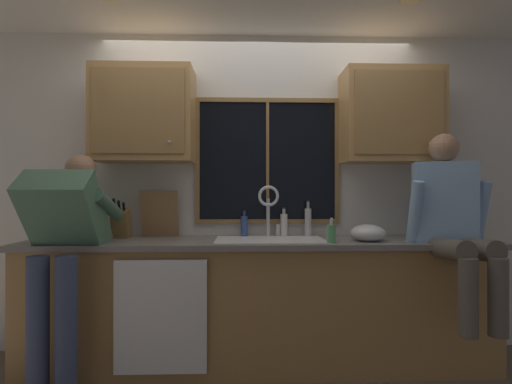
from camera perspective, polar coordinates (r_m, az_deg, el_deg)
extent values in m
cube|color=silver|center=(3.17, 0.24, 0.06)|extent=(5.73, 0.12, 2.55)
cylinder|color=#FFEAB2|center=(3.03, 22.04, 24.88)|extent=(0.14, 0.14, 0.01)
cube|color=black|center=(3.12, 1.73, 4.66)|extent=(1.10, 0.02, 0.95)
cube|color=olive|center=(3.19, 1.74, 13.53)|extent=(1.17, 0.02, 0.04)
cube|color=olive|center=(3.11, 1.74, -4.41)|extent=(1.17, 0.02, 0.04)
cube|color=olive|center=(3.13, -8.73, 4.65)|extent=(0.03, 0.02, 0.95)
cube|color=olive|center=(3.19, 11.99, 4.55)|extent=(0.03, 0.02, 0.95)
cube|color=olive|center=(3.11, 1.74, 4.68)|extent=(0.02, 0.02, 0.95)
cube|color=#A07744|center=(2.94, 0.48, -16.41)|extent=(3.33, 0.58, 0.88)
cube|color=slate|center=(2.83, 0.50, -7.54)|extent=(3.39, 0.62, 0.04)
cube|color=white|center=(2.68, -14.04, -17.61)|extent=(0.60, 0.02, 0.74)
cube|color=#B2844C|center=(3.10, -16.33, 10.95)|extent=(0.75, 0.33, 0.72)
cube|color=#9D7443|center=(2.94, -17.19, 11.57)|extent=(0.67, 0.01, 0.62)
sphere|color=#B2B2B7|center=(2.84, -12.82, 7.26)|extent=(0.02, 0.02, 0.02)
cube|color=#B2844C|center=(3.22, 19.47, 10.55)|extent=(0.75, 0.33, 0.72)
cube|color=#9D7443|center=(3.06, 20.65, 11.10)|extent=(0.67, 0.01, 0.62)
sphere|color=#B2B2B7|center=(3.11, 24.58, 6.63)|extent=(0.02, 0.02, 0.02)
cube|color=silver|center=(2.84, 2.09, -7.30)|extent=(0.80, 0.46, 0.02)
cube|color=beige|center=(2.85, -1.98, -9.31)|extent=(0.36, 0.42, 0.20)
cube|color=beige|center=(2.87, 6.13, -9.23)|extent=(0.36, 0.42, 0.20)
cube|color=silver|center=(2.85, 2.09, -9.29)|extent=(0.04, 0.42, 0.20)
cylinder|color=silver|center=(3.04, 1.81, -3.79)|extent=(0.03, 0.03, 0.30)
torus|color=silver|center=(2.98, 1.88, -0.60)|extent=(0.16, 0.02, 0.16)
cylinder|color=silver|center=(3.06, 3.32, -5.66)|extent=(0.03, 0.03, 0.09)
cylinder|color=#384260|center=(2.79, -29.79, -17.31)|extent=(0.13, 0.13, 0.88)
cylinder|color=#384260|center=(2.71, -26.46, -17.79)|extent=(0.13, 0.13, 0.88)
cube|color=#4C7259|center=(2.78, -26.55, -3.22)|extent=(0.44, 0.52, 0.60)
sphere|color=#A57A5B|center=(3.00, -24.66, 3.09)|extent=(0.21, 0.21, 0.21)
cylinder|color=#4C7259|center=(3.04, -28.89, -2.01)|extent=(0.09, 0.52, 0.26)
cylinder|color=#4C7259|center=(2.86, -21.03, -2.13)|extent=(0.09, 0.52, 0.26)
cylinder|color=#595147|center=(2.78, 26.74, -7.65)|extent=(0.14, 0.43, 0.16)
cylinder|color=#595147|center=(2.87, 29.93, -7.41)|extent=(0.14, 0.43, 0.16)
cylinder|color=#595147|center=(2.64, 29.09, -13.58)|extent=(0.11, 0.11, 0.46)
cylinder|color=#595147|center=(2.73, 32.42, -13.10)|extent=(0.11, 0.11, 0.46)
cube|color=#8CB2DB|center=(2.99, 26.25, -1.35)|extent=(0.44, 0.30, 0.56)
sphere|color=#A57A5B|center=(3.01, 26.24, 5.91)|extent=(0.20, 0.20, 0.20)
cylinder|color=#8CB2DB|center=(2.85, 22.63, -3.02)|extent=(0.08, 0.20, 0.47)
cylinder|color=#8CB2DB|center=(3.07, 30.49, -2.81)|extent=(0.08, 0.20, 0.47)
cube|color=olive|center=(3.10, -19.46, -4.55)|extent=(0.12, 0.18, 0.25)
cylinder|color=black|center=(3.05, -20.41, -1.76)|extent=(0.02, 0.05, 0.09)
cylinder|color=black|center=(3.04, -19.77, -1.90)|extent=(0.02, 0.04, 0.08)
cylinder|color=black|center=(3.03, -19.13, -2.04)|extent=(0.02, 0.04, 0.06)
cube|color=#997047|center=(3.10, -14.20, -3.18)|extent=(0.29, 0.10, 0.36)
ellipsoid|color=silver|center=(2.86, 16.36, -5.91)|extent=(0.25, 0.25, 0.12)
cylinder|color=#59A566|center=(2.69, 11.16, -6.14)|extent=(0.06, 0.06, 0.12)
cylinder|color=silver|center=(2.69, 11.16, -4.42)|extent=(0.02, 0.02, 0.04)
cylinder|color=silver|center=(2.67, 11.24, -3.94)|extent=(0.01, 0.04, 0.01)
cylinder|color=#334C8C|center=(3.04, -1.77, -5.14)|extent=(0.06, 0.06, 0.16)
cylinder|color=navy|center=(3.03, -1.77, -3.28)|extent=(0.02, 0.02, 0.04)
cylinder|color=black|center=(3.03, -1.77, -2.79)|extent=(0.03, 0.03, 0.01)
cylinder|color=silver|center=(3.07, 4.18, -4.94)|extent=(0.06, 0.06, 0.17)
cylinder|color=#B3AFA7|center=(3.06, 4.18, -2.91)|extent=(0.03, 0.03, 0.04)
cylinder|color=black|center=(3.06, 4.18, -2.39)|extent=(0.03, 0.03, 0.01)
cylinder|color=#B7B7BC|center=(3.08, 7.77, -4.50)|extent=(0.05, 0.05, 0.22)
cylinder|color=#929296|center=(3.07, 7.77, -1.96)|extent=(0.02, 0.02, 0.05)
cylinder|color=black|center=(3.07, 7.77, -1.34)|extent=(0.03, 0.03, 0.01)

